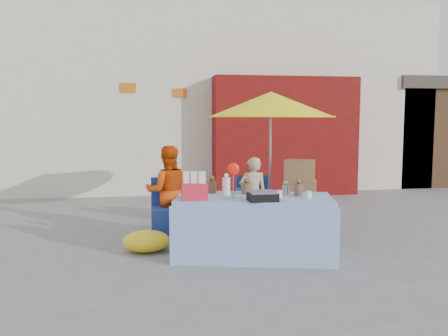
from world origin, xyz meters
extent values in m
plane|color=slate|center=(0.00, 0.00, 0.00)|extent=(80.00, 80.00, 0.00)
cube|color=silver|center=(0.00, 7.00, 2.25)|extent=(12.00, 5.00, 4.50)
cube|color=#3F3833|center=(0.00, 7.00, 4.70)|extent=(12.20, 5.20, 0.40)
cube|color=maroon|center=(2.20, 4.20, 1.30)|extent=(3.20, 0.60, 2.60)
cube|color=#4C331E|center=(6.50, 6.00, 1.20)|extent=(2.60, 3.00, 2.40)
cube|color=#3F3833|center=(6.50, 6.00, 2.55)|extent=(2.80, 3.20, 0.30)
cube|color=#D85E12|center=(-1.20, 4.48, 2.35)|extent=(0.32, 0.04, 0.20)
cube|color=#D85E12|center=(-0.10, 4.48, 2.25)|extent=(0.28, 0.04, 0.18)
cube|color=#90B9E7|center=(0.44, -0.35, 0.37)|extent=(2.03, 1.25, 0.74)
cube|color=#90B9E7|center=(0.34, -0.78, 0.35)|extent=(1.89, 0.47, 0.69)
cube|color=#90B9E7|center=(0.54, 0.07, 0.35)|extent=(1.89, 0.47, 0.69)
cylinder|color=white|center=(-0.25, -0.04, 0.83)|extent=(0.13, 0.13, 0.18)
cylinder|color=brown|center=(-0.04, 0.01, 0.82)|extent=(0.14, 0.14, 0.16)
cylinder|color=white|center=(0.12, -0.18, 0.85)|extent=(0.12, 0.12, 0.22)
cylinder|color=brown|center=(0.38, -0.14, 0.81)|extent=(0.16, 0.16, 0.14)
cylinder|color=#B2B2B7|center=(0.87, -0.23, 0.80)|extent=(0.11, 0.11, 0.12)
cylinder|color=brown|center=(0.99, -0.38, 0.82)|extent=(0.13, 0.13, 0.15)
cylinder|color=white|center=(0.71, -0.47, 0.79)|extent=(0.10, 0.10, 0.09)
cylinder|color=white|center=(1.04, -0.60, 0.79)|extent=(0.10, 0.10, 0.09)
sphere|color=brown|center=(-0.38, -0.26, 0.82)|extent=(0.15, 0.15, 0.15)
ellipsoid|color=red|center=(0.16, -0.44, 1.10)|extent=(0.16, 0.08, 0.15)
cube|color=red|center=(-0.31, -0.48, 0.84)|extent=(0.32, 0.20, 0.20)
cube|color=black|center=(0.46, -0.66, 0.79)|extent=(0.38, 0.31, 0.09)
cube|color=navy|center=(-0.56, 0.68, 0.23)|extent=(0.49, 0.47, 0.45)
cube|color=navy|center=(-0.56, 0.90, 0.65)|extent=(0.48, 0.05, 0.40)
cube|color=navy|center=(0.69, 0.68, 0.23)|extent=(0.49, 0.47, 0.45)
cube|color=navy|center=(0.69, 0.90, 0.65)|extent=(0.48, 0.05, 0.40)
imported|color=#D9470B|center=(-0.56, 0.83, 0.66)|extent=(0.64, 0.50, 1.31)
imported|color=#C6B48C|center=(0.69, 0.83, 0.57)|extent=(0.42, 0.28, 1.13)
cylinder|color=gray|center=(0.99, 0.98, 1.00)|extent=(0.04, 0.04, 2.00)
cone|color=#FFEE0D|center=(0.99, 0.98, 1.90)|extent=(1.90, 1.90, 0.38)
cylinder|color=#FFEE0D|center=(0.99, 0.98, 1.72)|extent=(1.90, 1.90, 0.02)
cube|color=black|center=(1.38, 0.70, 0.22)|extent=(0.61, 0.56, 0.45)
cube|color=#8C5E3F|center=(1.38, 0.70, 0.62)|extent=(0.56, 0.50, 0.34)
cube|color=#8C5E3F|center=(1.36, 0.68, 0.94)|extent=(0.52, 0.46, 0.30)
ellipsoid|color=yellow|center=(-0.87, 0.06, 0.14)|extent=(0.65, 0.54, 0.27)
camera|label=1|loc=(-0.87, -5.93, 1.70)|focal=38.00mm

